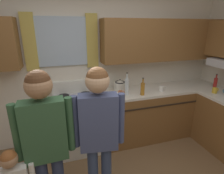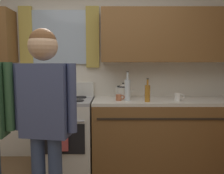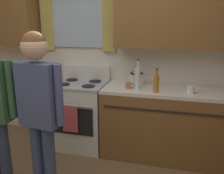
{
  "view_description": "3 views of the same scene",
  "coord_description": "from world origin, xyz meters",
  "px_view_note": "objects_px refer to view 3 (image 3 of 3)",
  "views": [
    {
      "loc": [
        -0.56,
        -1.1,
        1.94
      ],
      "look_at": [
        0.1,
        1.01,
        1.2
      ],
      "focal_mm": 29.13,
      "sensor_mm": 36.0,
      "label": 1
    },
    {
      "loc": [
        0.28,
        -1.25,
        1.35
      ],
      "look_at": [
        0.28,
        1.01,
        1.11
      ],
      "focal_mm": 35.15,
      "sensor_mm": 36.0,
      "label": 2
    },
    {
      "loc": [
        0.88,
        -1.31,
        1.66
      ],
      "look_at": [
        0.34,
        0.73,
        1.1
      ],
      "focal_mm": 37.64,
      "sensor_mm": 36.0,
      "label": 3
    }
  ],
  "objects_px": {
    "mug_ceramic_white": "(191,89)",
    "bottle_oil_amber": "(156,83)",
    "stovetop_kettle": "(137,78)",
    "adult_in_plaid": "(39,102)",
    "cup_terracotta": "(129,85)",
    "bottle_tall_clear": "(138,78)",
    "stove_oven": "(81,113)"
  },
  "relations": [
    {
      "from": "mug_ceramic_white",
      "to": "adult_in_plaid",
      "type": "height_order",
      "value": "adult_in_plaid"
    },
    {
      "from": "bottle_tall_clear",
      "to": "mug_ceramic_white",
      "type": "distance_m",
      "value": 0.63
    },
    {
      "from": "stove_oven",
      "to": "cup_terracotta",
      "type": "height_order",
      "value": "stove_oven"
    },
    {
      "from": "bottle_oil_amber",
      "to": "adult_in_plaid",
      "type": "bearing_deg",
      "value": -134.7
    },
    {
      "from": "stovetop_kettle",
      "to": "adult_in_plaid",
      "type": "distance_m",
      "value": 1.41
    },
    {
      "from": "mug_ceramic_white",
      "to": "cup_terracotta",
      "type": "distance_m",
      "value": 0.73
    },
    {
      "from": "cup_terracotta",
      "to": "stovetop_kettle",
      "type": "distance_m",
      "value": 0.22
    },
    {
      "from": "stove_oven",
      "to": "mug_ceramic_white",
      "type": "xyz_separation_m",
      "value": [
        1.42,
        -0.13,
        0.48
      ]
    },
    {
      "from": "stovetop_kettle",
      "to": "adult_in_plaid",
      "type": "relative_size",
      "value": 0.17
    },
    {
      "from": "bottle_tall_clear",
      "to": "stovetop_kettle",
      "type": "xyz_separation_m",
      "value": [
        -0.04,
        0.2,
        -0.05
      ]
    },
    {
      "from": "stovetop_kettle",
      "to": "adult_in_plaid",
      "type": "height_order",
      "value": "adult_in_plaid"
    },
    {
      "from": "cup_terracotta",
      "to": "stovetop_kettle",
      "type": "height_order",
      "value": "stovetop_kettle"
    },
    {
      "from": "stove_oven",
      "to": "cup_terracotta",
      "type": "distance_m",
      "value": 0.84
    },
    {
      "from": "stove_oven",
      "to": "cup_terracotta",
      "type": "xyz_separation_m",
      "value": [
        0.69,
        -0.11,
        0.47
      ]
    },
    {
      "from": "bottle_oil_amber",
      "to": "stovetop_kettle",
      "type": "height_order",
      "value": "bottle_oil_amber"
    },
    {
      "from": "bottle_tall_clear",
      "to": "adult_in_plaid",
      "type": "relative_size",
      "value": 0.23
    },
    {
      "from": "stove_oven",
      "to": "mug_ceramic_white",
      "type": "distance_m",
      "value": 1.5
    },
    {
      "from": "mug_ceramic_white",
      "to": "stovetop_kettle",
      "type": "relative_size",
      "value": 0.46
    },
    {
      "from": "stove_oven",
      "to": "adult_in_plaid",
      "type": "height_order",
      "value": "adult_in_plaid"
    },
    {
      "from": "mug_ceramic_white",
      "to": "bottle_oil_amber",
      "type": "bearing_deg",
      "value": -169.72
    },
    {
      "from": "stove_oven",
      "to": "cup_terracotta",
      "type": "bearing_deg",
      "value": -9.11
    },
    {
      "from": "stove_oven",
      "to": "bottle_oil_amber",
      "type": "relative_size",
      "value": 3.85
    },
    {
      "from": "bottle_oil_amber",
      "to": "mug_ceramic_white",
      "type": "bearing_deg",
      "value": 10.28
    },
    {
      "from": "cup_terracotta",
      "to": "bottle_tall_clear",
      "type": "bearing_deg",
      "value": 1.52
    },
    {
      "from": "stovetop_kettle",
      "to": "bottle_oil_amber",
      "type": "bearing_deg",
      "value": -47.35
    },
    {
      "from": "stovetop_kettle",
      "to": "stove_oven",
      "type": "bearing_deg",
      "value": -172.81
    },
    {
      "from": "bottle_oil_amber",
      "to": "mug_ceramic_white",
      "type": "xyz_separation_m",
      "value": [
        0.39,
        0.07,
        -0.06
      ]
    },
    {
      "from": "bottle_tall_clear",
      "to": "bottle_oil_amber",
      "type": "height_order",
      "value": "bottle_tall_clear"
    },
    {
      "from": "stove_oven",
      "to": "stovetop_kettle",
      "type": "bearing_deg",
      "value": 7.19
    },
    {
      "from": "mug_ceramic_white",
      "to": "adult_in_plaid",
      "type": "bearing_deg",
      "value": -142.54
    },
    {
      "from": "stove_oven",
      "to": "bottle_tall_clear",
      "type": "xyz_separation_m",
      "value": [
        0.8,
        -0.11,
        0.57
      ]
    },
    {
      "from": "bottle_tall_clear",
      "to": "stovetop_kettle",
      "type": "relative_size",
      "value": 1.34
    }
  ]
}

